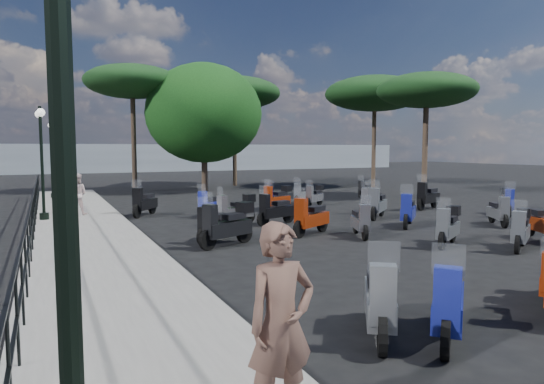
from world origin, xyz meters
name	(u,v)px	position (x,y,z in m)	size (l,w,h in m)	color
ground	(329,236)	(0.00, 0.00, 0.00)	(120.00, 120.00, 0.00)	black
sidewalk	(84,234)	(-6.50, 3.00, 0.07)	(3.00, 30.00, 0.15)	slate
railing	(33,209)	(-7.80, 2.80, 0.90)	(0.04, 26.04, 1.10)	black
lamp_post_0	(65,211)	(-7.39, -9.81, 2.29)	(0.49, 1.08, 3.76)	black
lamp_post_1	(42,155)	(-7.55, 6.05, 2.32)	(0.32, 1.12, 3.81)	black
lamp_post_2	(52,154)	(-7.11, 13.91, 2.28)	(0.31, 1.10, 3.73)	black
woman	(281,324)	(-5.66, -8.32, 1.04)	(0.65, 0.43, 1.78)	brown
pedestrian_far	(77,194)	(-6.46, 6.79, 0.90)	(0.73, 0.57, 1.51)	beige
scooter_1	(380,302)	(-3.44, -6.83, 0.50)	(1.13, 1.55, 1.43)	black
scooter_2	(227,225)	(-3.21, -0.16, 0.55)	(1.73, 0.98, 1.47)	black
scooter_3	(213,225)	(-3.33, 0.63, 0.44)	(1.30, 1.10, 1.28)	black
scooter_4	(209,205)	(-1.94, 5.32, 0.44)	(1.27, 1.12, 1.27)	black
scooter_5	(144,203)	(-4.13, 6.48, 0.49)	(1.16, 1.49, 1.42)	black
scooter_7	(448,305)	(-2.71, -7.33, 0.50)	(1.39, 1.29, 1.43)	black
scooter_8	(361,222)	(0.71, -0.57, 0.44)	(0.79, 1.51, 1.26)	black
scooter_9	(235,210)	(-1.76, 3.08, 0.50)	(1.62, 0.70, 1.32)	black
scooter_10	(275,211)	(-0.52, 2.57, 0.47)	(1.64, 0.79, 1.35)	black
scooter_11	(277,198)	(1.13, 5.86, 0.50)	(1.58, 0.87, 1.33)	black
scooter_14	(408,212)	(3.18, 0.29, 0.50)	(1.38, 1.32, 1.43)	black
scooter_15	(310,218)	(-0.43, 0.35, 0.50)	(1.65, 1.03, 1.45)	black
scooter_16	(315,196)	(3.26, 6.47, 0.45)	(1.33, 0.98, 1.21)	black
scooter_17	(270,199)	(0.99, 6.23, 0.44)	(0.86, 1.45, 1.25)	black
scooter_20	(448,227)	(2.06, -2.56, 0.50)	(1.47, 1.04, 1.32)	black
scooter_21	(372,202)	(4.17, 3.56, 0.45)	(1.53, 0.87, 1.31)	black
scooter_22	(378,205)	(3.44, 2.23, 0.51)	(1.48, 1.28, 1.47)	black
scooter_23	(301,194)	(3.20, 7.60, 0.43)	(1.25, 1.09, 1.25)	black
scooter_25	(543,223)	(4.93, -3.17, 0.51)	(0.98, 1.71, 1.46)	black
scooter_26	(507,202)	(8.38, 0.77, 0.51)	(1.29, 1.33, 1.35)	black
scooter_27	(499,212)	(6.12, -0.74, 0.44)	(0.93, 1.42, 1.27)	black
scooter_28	(428,197)	(7.06, 3.57, 0.52)	(1.76, 0.95, 1.49)	black
scooter_29	(365,190)	(7.45, 8.51, 0.41)	(1.33, 0.87, 1.19)	black
scooter_30	(521,230)	(3.35, -3.71, 0.50)	(1.47, 1.04, 1.32)	black
broadleaf_tree	(204,113)	(1.17, 15.94, 4.62)	(6.90, 6.90, 7.56)	#38281E
pine_0	(234,93)	(4.36, 19.27, 6.28)	(6.29, 6.29, 7.40)	#38281E
pine_1	(375,94)	(12.19, 14.14, 6.10)	(6.51, 6.51, 7.25)	#38281E
pine_2	(132,82)	(-2.72, 17.14, 6.36)	(5.48, 5.48, 7.35)	#38281E
pine_3	(427,91)	(10.46, 7.51, 5.50)	(5.10, 5.10, 6.42)	#38281E
distant_hills	(118,158)	(0.00, 45.00, 1.50)	(70.00, 8.00, 3.00)	gray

